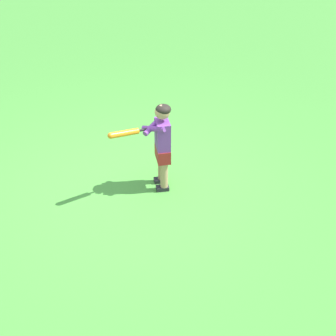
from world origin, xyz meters
name	(u,v)px	position (x,y,z in m)	size (l,w,h in m)	color
ground_plane	(128,187)	(0.00, 0.00, 0.00)	(40.00, 40.00, 0.00)	#479338
child_batter	(160,140)	(-0.40, 0.06, 0.65)	(0.73, 0.39, 1.08)	#232328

